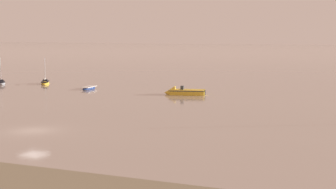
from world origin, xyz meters
name	(u,v)px	position (x,y,z in m)	size (l,w,h in m)	color
ground_plane	(33,131)	(0.00, 0.00, 0.00)	(800.00, 800.00, 0.00)	gray
rowboat_moored_0	(89,88)	(-14.92, 35.65, 0.18)	(1.84, 4.33, 0.66)	navy
motorboat_moored_0	(181,93)	(3.15, 34.45, 0.31)	(6.94, 3.69, 2.26)	gold
sailboat_moored_1	(1,83)	(-35.61, 37.02, 0.23)	(4.40, 4.56, 5.42)	gray
sailboat_moored_2	(45,83)	(-27.61, 40.30, 0.24)	(3.89, 4.98, 5.51)	gold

